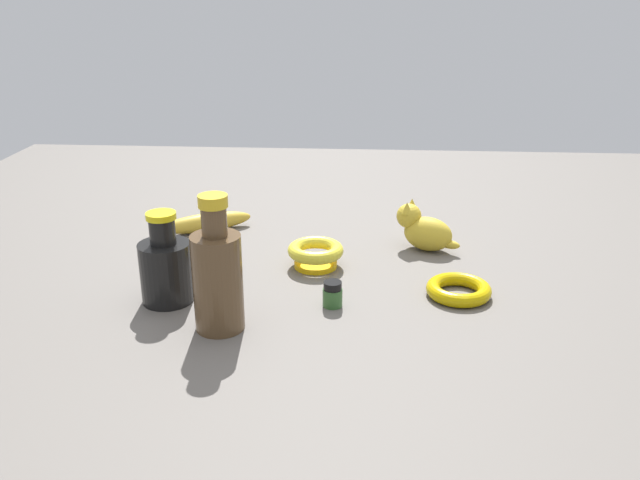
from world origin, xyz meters
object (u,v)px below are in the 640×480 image
object	(u,v)px
cat_figurine	(423,229)
nail_polish_jar	(333,294)
bowl	(316,253)
banana	(206,222)
bottle_tall	(217,276)
bangle	(459,290)
bottle_short	(166,267)

from	to	relation	value
cat_figurine	nail_polish_jar	bearing A→B (deg)	57.28
bowl	banana	bearing A→B (deg)	-35.15
bottle_tall	banana	world-z (taller)	bottle_tall
nail_polish_jar	banana	world-z (taller)	nail_polish_jar
nail_polish_jar	bangle	size ratio (longest dim) A/B	0.39
bangle	cat_figurine	xyz separation A→B (m)	(0.04, -0.21, 0.03)
cat_figurine	banana	world-z (taller)	cat_figurine
bowl	bangle	xyz separation A→B (m)	(-0.25, 0.11, -0.02)
banana	bottle_short	world-z (taller)	bottle_short
cat_figurine	banana	xyz separation A→B (m)	(0.45, -0.07, -0.02)
nail_polish_jar	bottle_tall	bearing A→B (deg)	26.50
bangle	cat_figurine	bearing A→B (deg)	-77.98
bottle_tall	banana	distance (m)	0.43
bangle	bottle_short	bearing A→B (deg)	5.75
bangle	banana	size ratio (longest dim) A/B	0.56
banana	bowl	bearing A→B (deg)	-63.51
bottle_tall	cat_figurine	size ratio (longest dim) A/B	1.70
bowl	bangle	bearing A→B (deg)	156.85
nail_polish_jar	bottle_short	size ratio (longest dim) A/B	0.28
bangle	banana	distance (m)	0.57
bottle_short	nail_polish_jar	bearing A→B (deg)	179.62
cat_figurine	bowl	bearing A→B (deg)	26.29
nail_polish_jar	cat_figurine	bearing A→B (deg)	-122.72
nail_polish_jar	cat_figurine	xyz separation A→B (m)	(-0.17, -0.26, 0.02)
bottle_short	bowl	bearing A→B (deg)	-146.47
bowl	bottle_tall	size ratio (longest dim) A/B	0.49
cat_figurine	banana	size ratio (longest dim) A/B	0.64
cat_figurine	banana	bearing A→B (deg)	-8.95
bowl	nail_polish_jar	distance (m)	0.16
nail_polish_jar	banana	distance (m)	0.43
bangle	cat_figurine	size ratio (longest dim) A/B	0.88
bowl	nail_polish_jar	bearing A→B (deg)	103.96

